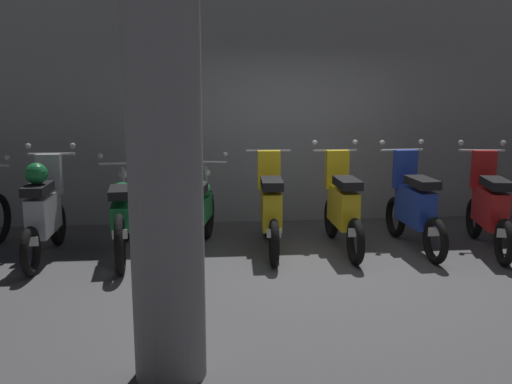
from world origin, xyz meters
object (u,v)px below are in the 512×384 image
(support_pillar, at_px, (164,148))
(motorbike_slot_5, at_px, (342,207))
(motorbike_slot_4, at_px, (270,208))
(motorbike_slot_3, at_px, (198,212))
(motorbike_slot_1, at_px, (44,210))
(motorbike_slot_7, at_px, (489,207))
(motorbike_slot_2, at_px, (122,214))
(motorbike_slot_6, at_px, (413,206))

(support_pillar, bearing_deg, motorbike_slot_5, 56.29)
(motorbike_slot_4, bearing_deg, motorbike_slot_3, -179.05)
(motorbike_slot_4, bearing_deg, support_pillar, -109.75)
(motorbike_slot_4, bearing_deg, motorbike_slot_5, -2.93)
(motorbike_slot_1, height_order, motorbike_slot_4, motorbike_slot_1)
(motorbike_slot_1, distance_m, motorbike_slot_7, 5.24)
(motorbike_slot_2, relative_size, support_pillar, 0.61)
(motorbike_slot_4, bearing_deg, motorbike_slot_2, -178.33)
(motorbike_slot_5, xyz_separation_m, motorbike_slot_6, (0.87, -0.05, 0.00))
(motorbike_slot_7, distance_m, support_pillar, 4.67)
(motorbike_slot_1, distance_m, motorbike_slot_4, 2.62)
(motorbike_slot_3, relative_size, motorbike_slot_7, 1.16)
(motorbike_slot_3, distance_m, support_pillar, 3.11)
(motorbike_slot_3, distance_m, motorbike_slot_5, 1.74)
(motorbike_slot_2, bearing_deg, motorbike_slot_3, 2.37)
(motorbike_slot_1, bearing_deg, motorbike_slot_4, 2.16)
(motorbike_slot_3, xyz_separation_m, motorbike_slot_5, (1.74, -0.03, 0.04))
(motorbike_slot_6, distance_m, motorbike_slot_7, 0.89)
(motorbike_slot_1, relative_size, motorbike_slot_2, 0.86)
(support_pillar, bearing_deg, motorbike_slot_1, 119.11)
(motorbike_slot_5, bearing_deg, support_pillar, -123.71)
(motorbike_slot_3, xyz_separation_m, support_pillar, (-0.18, -2.90, 1.11))
(motorbike_slot_1, distance_m, support_pillar, 3.38)
(motorbike_slot_5, bearing_deg, motorbike_slot_3, 179.01)
(motorbike_slot_6, bearing_deg, motorbike_slot_7, -9.09)
(motorbike_slot_5, xyz_separation_m, support_pillar, (-1.92, -2.87, 1.07))
(motorbike_slot_5, distance_m, motorbike_slot_6, 0.87)
(motorbike_slot_2, xyz_separation_m, motorbike_slot_3, (0.88, 0.04, 0.00))
(motorbike_slot_6, xyz_separation_m, motorbike_slot_7, (0.88, -0.14, 0.00))
(support_pillar, bearing_deg, motorbike_slot_7, 36.17)
(motorbike_slot_1, height_order, motorbike_slot_5, same)
(motorbike_slot_1, relative_size, motorbike_slot_5, 1.00)
(motorbike_slot_7, bearing_deg, motorbike_slot_3, 176.37)
(motorbike_slot_5, relative_size, motorbike_slot_7, 1.01)
(motorbike_slot_5, height_order, support_pillar, support_pillar)
(motorbike_slot_3, height_order, motorbike_slot_7, motorbike_slot_7)
(motorbike_slot_1, height_order, motorbike_slot_6, same)
(motorbike_slot_2, bearing_deg, support_pillar, -76.27)
(motorbike_slot_2, relative_size, motorbike_slot_5, 1.16)
(motorbike_slot_3, height_order, motorbike_slot_5, motorbike_slot_5)
(motorbike_slot_2, relative_size, motorbike_slot_4, 1.16)
(motorbike_slot_5, relative_size, motorbike_slot_6, 1.00)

